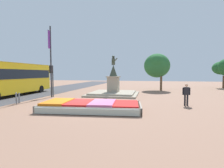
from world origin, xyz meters
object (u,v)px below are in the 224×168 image
(banner_pole, at_px, (51,60))
(kerb_bollard_north, at_px, (19,98))
(statue_monument, at_px, (113,89))
(flower_planter, at_px, (90,106))
(kerb_bollard_mid_b, at_px, (16,98))
(city_bus, at_px, (11,77))
(pedestrian_near_planter, at_px, (186,93))
(traffic_light_mid_block, at_px, (52,75))

(banner_pole, height_order, kerb_bollard_north, banner_pole)
(statue_monument, distance_m, kerb_bollard_north, 9.56)
(kerb_bollard_north, bearing_deg, statue_monument, 47.58)
(flower_planter, xyz_separation_m, kerb_bollard_mid_b, (-6.55, 0.95, 0.22))
(banner_pole, bearing_deg, flower_planter, -40.91)
(city_bus, relative_size, pedestrian_near_planter, 7.03)
(statue_monument, xyz_separation_m, kerb_bollard_north, (-6.45, -7.05, -0.17))
(city_bus, bearing_deg, statue_monument, 17.71)
(statue_monument, relative_size, kerb_bollard_mid_b, 5.87)
(traffic_light_mid_block, height_order, banner_pole, banner_pole)
(traffic_light_mid_block, bearing_deg, flower_planter, -41.84)
(kerb_bollard_mid_b, bearing_deg, statue_monument, 49.39)
(city_bus, distance_m, pedestrian_near_planter, 17.44)
(flower_planter, distance_m, kerb_bollard_north, 6.76)
(traffic_light_mid_block, relative_size, kerb_bollard_mid_b, 3.50)
(kerb_bollard_north, bearing_deg, city_bus, 137.98)
(traffic_light_mid_block, bearing_deg, city_bus, -174.39)
(banner_pole, bearing_deg, kerb_bollard_mid_b, -96.34)
(flower_planter, relative_size, pedestrian_near_planter, 4.11)
(flower_planter, relative_size, city_bus, 0.58)
(traffic_light_mid_block, xyz_separation_m, city_bus, (-4.60, -0.45, -0.27))
(city_bus, bearing_deg, flower_planter, -25.12)
(kerb_bollard_north, bearing_deg, traffic_light_mid_block, 83.03)
(traffic_light_mid_block, distance_m, kerb_bollard_mid_b, 4.90)
(city_bus, bearing_deg, kerb_bollard_north, -42.02)
(traffic_light_mid_block, bearing_deg, banner_pole, -79.16)
(banner_pole, bearing_deg, kerb_bollard_north, -97.92)
(statue_monument, height_order, banner_pole, banner_pole)
(city_bus, bearing_deg, traffic_light_mid_block, 5.61)
(flower_planter, relative_size, statue_monument, 1.25)
(flower_planter, relative_size, kerb_bollard_mid_b, 7.32)
(traffic_light_mid_block, xyz_separation_m, pedestrian_near_planter, (12.70, -2.38, -1.35))
(city_bus, distance_m, kerb_bollard_mid_b, 6.03)
(pedestrian_near_planter, bearing_deg, traffic_light_mid_block, 169.38)
(city_bus, height_order, pedestrian_near_planter, city_bus)
(traffic_light_mid_block, bearing_deg, statue_monument, 26.13)
(kerb_bollard_north, bearing_deg, pedestrian_near_planter, 7.58)
(traffic_light_mid_block, relative_size, banner_pole, 0.45)
(statue_monument, bearing_deg, kerb_bollard_north, -132.42)
(statue_monument, xyz_separation_m, banner_pole, (-5.90, -3.13, 3.22))
(banner_pole, distance_m, kerb_bollard_north, 5.22)
(city_bus, xyz_separation_m, kerb_bollard_mid_b, (4.16, -4.07, -1.55))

